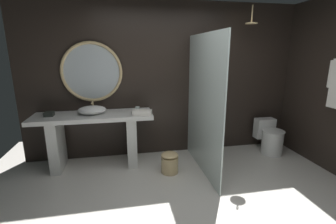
{
  "coord_description": "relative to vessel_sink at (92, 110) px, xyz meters",
  "views": [
    {
      "loc": [
        -0.77,
        -2.18,
        1.8
      ],
      "look_at": [
        -0.16,
        0.96,
        0.98
      ],
      "focal_mm": 25.54,
      "sensor_mm": 36.0,
      "label": 1
    }
  ],
  "objects": [
    {
      "name": "folded_hand_towel",
      "position": [
        0.75,
        -0.22,
        -0.02
      ],
      "size": [
        0.31,
        0.22,
        0.08
      ],
      "primitive_type": "cube",
      "rotation": [
        0.0,
        0.0,
        -0.24
      ],
      "color": "silver",
      "rests_on": "vanity_counter"
    },
    {
      "name": "round_wall_mirror",
      "position": [
        0.01,
        0.26,
        0.56
      ],
      "size": [
        0.96,
        0.05,
        0.96
      ],
      "color": "#D6B77F"
    },
    {
      "name": "waste_bin",
      "position": [
        1.13,
        -0.48,
        -0.75
      ],
      "size": [
        0.26,
        0.26,
        0.32
      ],
      "color": "#D6B77F",
      "rests_on": "ground_plane"
    },
    {
      "name": "rain_shower_head",
      "position": [
        2.54,
        -0.04,
        1.33
      ],
      "size": [
        0.19,
        0.19,
        0.29
      ],
      "color": "#D6B77F"
    },
    {
      "name": "tumbler_cup",
      "position": [
        0.7,
        -0.04,
        -0.02
      ],
      "size": [
        0.07,
        0.07,
        0.09
      ],
      "primitive_type": "cylinder",
      "color": "silver",
      "rests_on": "vanity_counter"
    },
    {
      "name": "back_wall_panel",
      "position": [
        1.24,
        0.35,
        0.38
      ],
      "size": [
        4.8,
        0.1,
        2.6
      ],
      "primitive_type": "cube",
      "color": "black",
      "rests_on": "ground_plane"
    },
    {
      "name": "shower_glass_panel",
      "position": [
        1.64,
        -0.46,
        0.11
      ],
      "size": [
        0.02,
        1.52,
        2.05
      ],
      "primitive_type": "cube",
      "color": "silver",
      "rests_on": "ground_plane"
    },
    {
      "name": "vanity_counter",
      "position": [
        0.01,
        -0.02,
        -0.37
      ],
      "size": [
        1.81,
        0.6,
        0.85
      ],
      "color": "silver",
      "rests_on": "ground_plane"
    },
    {
      "name": "ground_plane",
      "position": [
        1.24,
        -1.55,
        -0.92
      ],
      "size": [
        5.76,
        5.76,
        0.0
      ],
      "primitive_type": "plane",
      "color": "silver"
    },
    {
      "name": "toilet",
      "position": [
        3.06,
        -0.1,
        -0.64
      ],
      "size": [
        0.38,
        0.57,
        0.58
      ],
      "color": "white",
      "rests_on": "ground_plane"
    },
    {
      "name": "tissue_box",
      "position": [
        -0.62,
        -0.0,
        -0.03
      ],
      "size": [
        0.13,
        0.13,
        0.06
      ],
      "primitive_type": "cube",
      "color": "#282D28",
      "rests_on": "vanity_counter"
    },
    {
      "name": "vessel_sink",
      "position": [
        0.0,
        0.0,
        0.0
      ],
      "size": [
        0.43,
        0.35,
        0.17
      ],
      "color": "white",
      "rests_on": "vanity_counter"
    }
  ]
}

